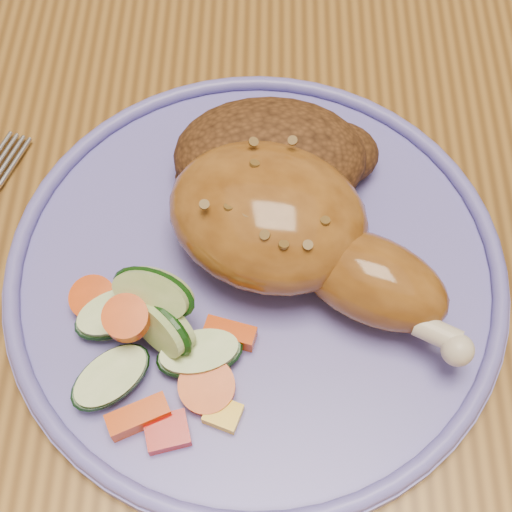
{
  "coord_description": "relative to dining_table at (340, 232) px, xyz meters",
  "views": [
    {
      "loc": [
        -0.06,
        -0.28,
        1.14
      ],
      "look_at": [
        -0.06,
        -0.08,
        0.78
      ],
      "focal_mm": 50.0,
      "sensor_mm": 36.0,
      "label": 1
    }
  ],
  "objects": [
    {
      "name": "vegetable_pile",
      "position": [
        -0.12,
        -0.14,
        0.11
      ],
      "size": [
        0.11,
        0.11,
        0.05
      ],
      "color": "#A50A05",
      "rests_on": "plate"
    },
    {
      "name": "dining_table",
      "position": [
        0.0,
        0.0,
        0.0
      ],
      "size": [
        0.9,
        1.4,
        0.75
      ],
      "color": "brown",
      "rests_on": "ground"
    },
    {
      "name": "chicken_leg",
      "position": [
        -0.04,
        -0.07,
        0.12
      ],
      "size": [
        0.18,
        0.15,
        0.06
      ],
      "color": "brown",
      "rests_on": "plate"
    },
    {
      "name": "plate",
      "position": [
        -0.06,
        -0.08,
        0.09
      ],
      "size": [
        0.3,
        0.3,
        0.01
      ],
      "primitive_type": "cylinder",
      "color": "#655EBD",
      "rests_on": "dining_table"
    },
    {
      "name": "plate_rim",
      "position": [
        -0.06,
        -0.08,
        0.1
      ],
      "size": [
        0.3,
        0.3,
        0.01
      ],
      "primitive_type": "torus",
      "color": "#655EBD",
      "rests_on": "plate"
    },
    {
      "name": "rice_pilaf",
      "position": [
        -0.05,
        -0.02,
        0.12
      ],
      "size": [
        0.13,
        0.09,
        0.05
      ],
      "color": "#4E2C13",
      "rests_on": "plate"
    },
    {
      "name": "ground",
      "position": [
        0.0,
        0.0,
        -0.67
      ],
      "size": [
        4.0,
        4.0,
        0.0
      ],
      "primitive_type": "plane",
      "color": "brown",
      "rests_on": "ground"
    }
  ]
}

